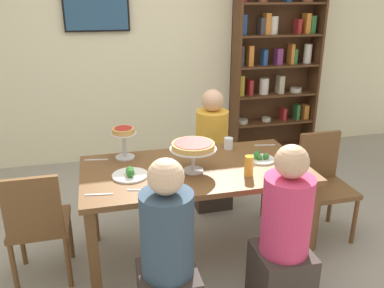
{
  "coord_description": "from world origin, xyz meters",
  "views": [
    {
      "loc": [
        -0.68,
        -2.61,
        1.94
      ],
      "look_at": [
        0.0,
        0.1,
        0.89
      ],
      "focal_mm": 37.22,
      "sensor_mm": 36.0,
      "label": 1
    }
  ],
  "objects_px": {
    "water_glass_clear_near": "(228,143)",
    "cutlery_knife_far": "(96,160)",
    "dining_table": "(195,179)",
    "chair_head_east": "(323,180)",
    "bookshelf": "(275,63)",
    "diner_near_right": "(284,245)",
    "salad_plate_spare": "(261,158)",
    "cutlery_knife_near": "(188,151)",
    "cutlery_fork_near": "(265,145)",
    "cutlery_spare_fork": "(99,194)",
    "personal_pizza_stand": "(124,136)",
    "salad_plate_near_diner": "(282,177)",
    "chair_head_west": "(38,222)",
    "cutlery_fork_far": "(141,190)",
    "beer_glass_amber_tall": "(249,166)",
    "salad_plate_far_diner": "(130,174)",
    "diner_near_left": "(168,265)",
    "deep_dish_pizza_stand": "(193,148)",
    "diner_far_right": "(212,158)",
    "television": "(97,12)"
  },
  "relations": [
    {
      "from": "salad_plate_near_diner",
      "to": "salad_plate_far_diner",
      "type": "distance_m",
      "value": 1.06
    },
    {
      "from": "diner_near_left",
      "to": "cutlery_spare_fork",
      "type": "relative_size",
      "value": 6.39
    },
    {
      "from": "cutlery_fork_near",
      "to": "cutlery_fork_far",
      "type": "xyz_separation_m",
      "value": [
        -1.13,
        -0.57,
        0.0
      ]
    },
    {
      "from": "diner_far_right",
      "to": "cutlery_spare_fork",
      "type": "relative_size",
      "value": 6.39
    },
    {
      "from": "salad_plate_spare",
      "to": "beer_glass_amber_tall",
      "type": "height_order",
      "value": "beer_glass_amber_tall"
    },
    {
      "from": "salad_plate_far_diner",
      "to": "cutlery_spare_fork",
      "type": "distance_m",
      "value": 0.31
    },
    {
      "from": "salad_plate_near_diner",
      "to": "bookshelf",
      "type": "bearing_deg",
      "value": 66.63
    },
    {
      "from": "dining_table",
      "to": "cutlery_fork_far",
      "type": "height_order",
      "value": "cutlery_fork_far"
    },
    {
      "from": "cutlery_knife_near",
      "to": "cutlery_fork_far",
      "type": "relative_size",
      "value": 1.0
    },
    {
      "from": "chair_head_east",
      "to": "cutlery_fork_near",
      "type": "distance_m",
      "value": 0.56
    },
    {
      "from": "chair_head_west",
      "to": "cutlery_knife_near",
      "type": "relative_size",
      "value": 4.83
    },
    {
      "from": "chair_head_west",
      "to": "chair_head_east",
      "type": "distance_m",
      "value": 2.25
    },
    {
      "from": "diner_far_right",
      "to": "chair_head_west",
      "type": "distance_m",
      "value": 1.68
    },
    {
      "from": "salad_plate_spare",
      "to": "cutlery_knife_near",
      "type": "relative_size",
      "value": 1.19
    },
    {
      "from": "chair_head_east",
      "to": "cutlery_knife_near",
      "type": "bearing_deg",
      "value": -14.8
    },
    {
      "from": "chair_head_west",
      "to": "cutlery_knife_far",
      "type": "distance_m",
      "value": 0.63
    },
    {
      "from": "deep_dish_pizza_stand",
      "to": "beer_glass_amber_tall",
      "type": "distance_m",
      "value": 0.41
    },
    {
      "from": "deep_dish_pizza_stand",
      "to": "salad_plate_spare",
      "type": "bearing_deg",
      "value": 7.37
    },
    {
      "from": "diner_near_left",
      "to": "cutlery_fork_near",
      "type": "height_order",
      "value": "diner_near_left"
    },
    {
      "from": "television",
      "to": "diner_near_right",
      "type": "height_order",
      "value": "television"
    },
    {
      "from": "dining_table",
      "to": "chair_head_east",
      "type": "relative_size",
      "value": 1.91
    },
    {
      "from": "salad_plate_far_diner",
      "to": "salad_plate_spare",
      "type": "xyz_separation_m",
      "value": [
        1.01,
        0.05,
        -0.0
      ]
    },
    {
      "from": "water_glass_clear_near",
      "to": "cutlery_fork_near",
      "type": "relative_size",
      "value": 0.52
    },
    {
      "from": "chair_head_east",
      "to": "cutlery_fork_far",
      "type": "distance_m",
      "value": 1.61
    },
    {
      "from": "chair_head_west",
      "to": "cutlery_knife_near",
      "type": "bearing_deg",
      "value": 19.57
    },
    {
      "from": "chair_head_east",
      "to": "beer_glass_amber_tall",
      "type": "xyz_separation_m",
      "value": [
        -0.79,
        -0.27,
        0.33
      ]
    },
    {
      "from": "television",
      "to": "cutlery_fork_near",
      "type": "distance_m",
      "value": 2.43
    },
    {
      "from": "water_glass_clear_near",
      "to": "cutlery_knife_far",
      "type": "relative_size",
      "value": 0.52
    },
    {
      "from": "chair_head_east",
      "to": "cutlery_spare_fork",
      "type": "bearing_deg",
      "value": 9.7
    },
    {
      "from": "salad_plate_near_diner",
      "to": "cutlery_knife_near",
      "type": "height_order",
      "value": "salad_plate_near_diner"
    },
    {
      "from": "cutlery_fork_near",
      "to": "cutlery_spare_fork",
      "type": "distance_m",
      "value": 1.51
    },
    {
      "from": "salad_plate_near_diner",
      "to": "beer_glass_amber_tall",
      "type": "distance_m",
      "value": 0.24
    },
    {
      "from": "cutlery_knife_near",
      "to": "cutlery_fork_far",
      "type": "distance_m",
      "value": 0.76
    },
    {
      "from": "bookshelf",
      "to": "diner_near_right",
      "type": "height_order",
      "value": "bookshelf"
    },
    {
      "from": "dining_table",
      "to": "bookshelf",
      "type": "bearing_deg",
      "value": 52.42
    },
    {
      "from": "chair_head_west",
      "to": "cutlery_spare_fork",
      "type": "relative_size",
      "value": 4.83
    },
    {
      "from": "salad_plate_spare",
      "to": "cutlery_fork_far",
      "type": "height_order",
      "value": "salad_plate_spare"
    },
    {
      "from": "salad_plate_far_diner",
      "to": "chair_head_west",
      "type": "bearing_deg",
      "value": -177.07
    },
    {
      "from": "television",
      "to": "salad_plate_spare",
      "type": "height_order",
      "value": "television"
    },
    {
      "from": "beer_glass_amber_tall",
      "to": "water_glass_clear_near",
      "type": "height_order",
      "value": "beer_glass_amber_tall"
    },
    {
      "from": "chair_head_west",
      "to": "salad_plate_near_diner",
      "type": "bearing_deg",
      "value": -9.13
    },
    {
      "from": "beer_glass_amber_tall",
      "to": "cutlery_fork_near",
      "type": "height_order",
      "value": "beer_glass_amber_tall"
    },
    {
      "from": "diner_near_right",
      "to": "personal_pizza_stand",
      "type": "xyz_separation_m",
      "value": [
        -0.87,
        1.04,
        0.43
      ]
    },
    {
      "from": "diner_far_right",
      "to": "dining_table",
      "type": "bearing_deg",
      "value": -25.64
    },
    {
      "from": "salad_plate_far_diner",
      "to": "cutlery_fork_near",
      "type": "relative_size",
      "value": 1.42
    },
    {
      "from": "bookshelf",
      "to": "cutlery_knife_far",
      "type": "xyz_separation_m",
      "value": [
        -2.26,
        -1.69,
        -0.4
      ]
    },
    {
      "from": "cutlery_knife_far",
      "to": "deep_dish_pizza_stand",
      "type": "bearing_deg",
      "value": 160.21
    },
    {
      "from": "diner_near_right",
      "to": "deep_dish_pizza_stand",
      "type": "relative_size",
      "value": 3.42
    },
    {
      "from": "salad_plate_spare",
      "to": "cutlery_fork_near",
      "type": "relative_size",
      "value": 1.19
    },
    {
      "from": "chair_head_west",
      "to": "personal_pizza_stand",
      "type": "height_order",
      "value": "personal_pizza_stand"
    }
  ]
}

